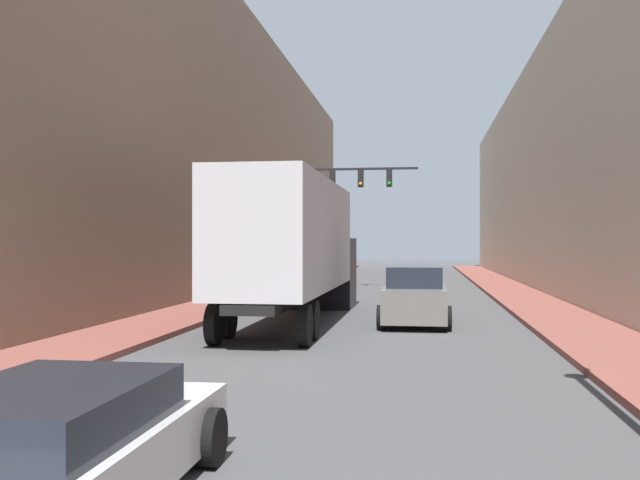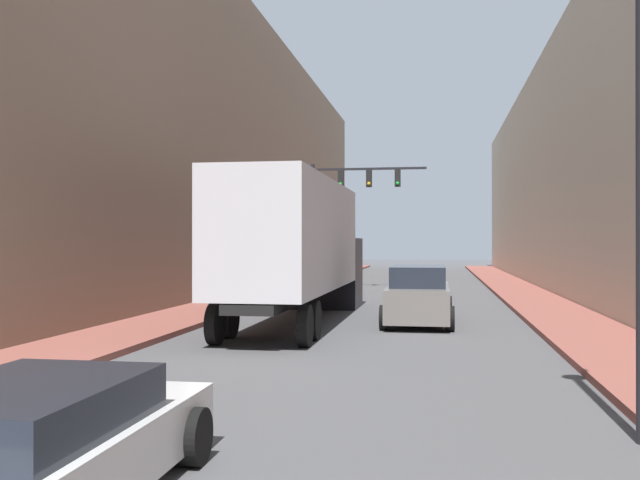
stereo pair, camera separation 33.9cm
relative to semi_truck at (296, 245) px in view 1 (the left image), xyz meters
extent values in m
cube|color=brown|center=(8.07, 9.92, -2.29)|extent=(2.57, 80.00, 0.15)
cube|color=brown|center=(-3.84, 9.92, -2.29)|extent=(2.57, 80.00, 0.15)
cube|color=beige|center=(12.36, 9.92, 3.67)|extent=(6.00, 80.00, 12.06)
cube|color=#846B56|center=(-8.12, 9.92, 4.97)|extent=(6.00, 80.00, 14.67)
cube|color=silver|center=(0.00, -1.02, 0.31)|extent=(2.49, 10.17, 3.13)
cube|color=black|center=(0.00, -1.02, -1.41)|extent=(1.24, 10.17, 0.24)
cube|color=black|center=(0.00, 5.31, -1.06)|extent=(2.49, 2.50, 2.61)
cylinder|color=black|center=(-1.09, -4.91, -1.86)|extent=(0.25, 1.00, 1.00)
cylinder|color=black|center=(1.09, -4.91, -1.86)|extent=(0.25, 1.00, 1.00)
cylinder|color=black|center=(-1.09, -3.71, -1.86)|extent=(0.25, 1.00, 1.00)
cylinder|color=black|center=(1.09, -3.71, -1.86)|extent=(0.25, 1.00, 1.00)
cylinder|color=black|center=(-1.09, 5.31, -1.86)|extent=(0.25, 1.00, 1.00)
cylinder|color=black|center=(1.09, 5.31, -1.86)|extent=(0.25, 1.00, 1.00)
cube|color=silver|center=(0.59, -15.31, -1.89)|extent=(1.84, 4.44, 0.60)
cube|color=#1E232D|center=(0.59, -15.54, -1.37)|extent=(1.62, 2.44, 0.44)
cylinder|color=black|center=(-0.33, -13.80, -2.04)|extent=(0.25, 0.64, 0.64)
cylinder|color=black|center=(1.51, -13.80, -2.04)|extent=(0.25, 0.64, 0.64)
cube|color=slate|center=(3.59, 0.51, -1.70)|extent=(1.81, 5.00, 0.94)
cube|color=#1E232D|center=(3.59, 0.26, -0.92)|extent=(1.59, 2.75, 0.61)
cylinder|color=black|center=(2.69, 2.31, -2.01)|extent=(0.25, 0.70, 0.70)
cylinder|color=black|center=(4.49, 2.31, -2.01)|extent=(0.25, 0.70, 0.70)
cylinder|color=black|center=(2.69, -1.39, -2.01)|extent=(0.25, 0.70, 0.70)
cylinder|color=black|center=(4.49, -1.39, -2.01)|extent=(0.25, 0.70, 0.70)
cylinder|color=black|center=(-2.40, 15.98, 0.95)|extent=(0.20, 0.20, 6.61)
cube|color=black|center=(0.60, 15.98, 3.95)|extent=(5.99, 0.12, 0.12)
cube|color=black|center=(-0.90, 15.98, 3.44)|extent=(0.30, 0.24, 0.90)
sphere|color=green|center=(-0.90, 15.84, 3.16)|extent=(0.18, 0.18, 0.18)
cube|color=black|center=(0.60, 15.98, 3.44)|extent=(0.30, 0.24, 0.90)
sphere|color=gold|center=(0.60, 15.84, 3.16)|extent=(0.18, 0.18, 0.18)
cube|color=black|center=(2.09, 15.98, 3.44)|extent=(0.30, 0.24, 0.90)
sphere|color=green|center=(2.09, 15.84, 3.16)|extent=(0.18, 0.18, 0.18)
camera|label=1|loc=(3.83, -21.35, 0.10)|focal=40.00mm
camera|label=2|loc=(4.17, -21.30, 0.10)|focal=40.00mm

